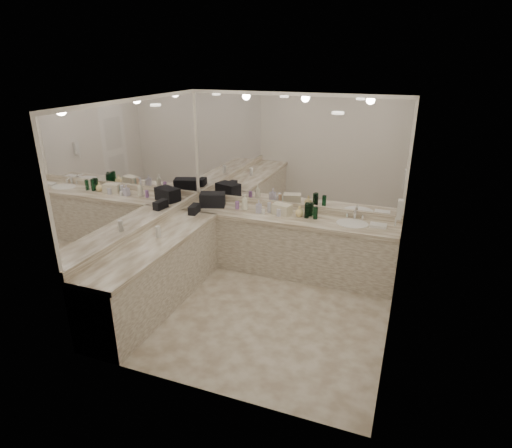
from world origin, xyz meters
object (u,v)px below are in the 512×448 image
at_px(soap_bottle_a, 245,202).
at_px(wall_phone, 400,209).
at_px(cream_cosmetic_case, 282,209).
at_px(sink, 352,224).
at_px(black_toiletry_bag, 213,199).
at_px(hand_towel, 378,226).
at_px(soap_bottle_b, 259,206).
at_px(soap_bottle_c, 299,211).

bearing_deg(soap_bottle_a, wall_phone, -13.03).
relative_size(cream_cosmetic_case, soap_bottle_a, 1.13).
xyz_separation_m(sink, soap_bottle_a, (-1.61, 0.01, 0.13)).
xyz_separation_m(black_toiletry_bag, soap_bottle_a, (0.53, 0.02, 0.01)).
xyz_separation_m(cream_cosmetic_case, hand_towel, (1.38, -0.02, -0.06)).
relative_size(soap_bottle_b, soap_bottle_c, 1.23).
relative_size(cream_cosmetic_case, soap_bottle_c, 1.73).
bearing_deg(soap_bottle_c, sink, -2.13).
bearing_deg(black_toiletry_bag, soap_bottle_b, -2.05).
xyz_separation_m(wall_phone, soap_bottle_b, (-1.97, 0.47, -0.35)).
bearing_deg(soap_bottle_a, hand_towel, -0.18).
bearing_deg(soap_bottle_b, wall_phone, -13.34).
height_order(sink, cream_cosmetic_case, cream_cosmetic_case).
bearing_deg(hand_towel, cream_cosmetic_case, 179.30).
bearing_deg(black_toiletry_bag, hand_towel, 0.25).
height_order(cream_cosmetic_case, soap_bottle_c, same).
height_order(cream_cosmetic_case, hand_towel, cream_cosmetic_case).
height_order(sink, soap_bottle_b, soap_bottle_b).
relative_size(soap_bottle_a, soap_bottle_b, 1.25).
xyz_separation_m(sink, wall_phone, (0.61, -0.50, 0.46)).
bearing_deg(cream_cosmetic_case, hand_towel, 13.44).
bearing_deg(soap_bottle_b, soap_bottle_c, 5.72).
bearing_deg(wall_phone, soap_bottle_a, 166.97).
bearing_deg(wall_phone, sink, 140.43).
bearing_deg(sink, black_toiletry_bag, -179.88).
xyz_separation_m(sink, soap_bottle_c, (-0.77, 0.03, 0.08)).
xyz_separation_m(black_toiletry_bag, soap_bottle_b, (0.77, -0.03, -0.01)).
bearing_deg(wall_phone, cream_cosmetic_case, 162.25).
relative_size(wall_phone, black_toiletry_bag, 0.63).
xyz_separation_m(wall_phone, black_toiletry_bag, (-2.74, 0.50, -0.34)).
bearing_deg(hand_towel, soap_bottle_a, 179.82).
relative_size(sink, soap_bottle_c, 2.81).
bearing_deg(soap_bottle_c, cream_cosmetic_case, -178.83).
relative_size(wall_phone, soap_bottle_b, 1.25).
xyz_separation_m(soap_bottle_a, soap_bottle_b, (0.24, -0.04, -0.02)).
bearing_deg(hand_towel, sink, -178.94).
bearing_deg(soap_bottle_b, soap_bottle_a, 169.54).
relative_size(sink, soap_bottle_a, 1.83).
bearing_deg(soap_bottle_a, sink, -0.45).
height_order(hand_towel, soap_bottle_b, soap_bottle_b).
xyz_separation_m(soap_bottle_a, soap_bottle_c, (0.84, 0.02, -0.04)).
distance_m(wall_phone, cream_cosmetic_case, 1.76).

